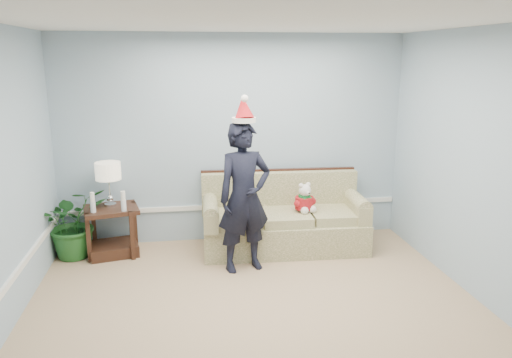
{
  "coord_description": "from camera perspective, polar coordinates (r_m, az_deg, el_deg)",
  "views": [
    {
      "loc": [
        -0.68,
        -3.9,
        2.42
      ],
      "look_at": [
        0.16,
        1.55,
        1.05
      ],
      "focal_mm": 35.0,
      "sensor_mm": 36.0,
      "label": 1
    }
  ],
  "objects": [
    {
      "name": "wainscot_trim",
      "position": [
        5.46,
        -13.47,
        -7.57
      ],
      "size": [
        4.49,
        4.99,
        0.06
      ],
      "color": "white",
      "rests_on": "room_shell"
    },
    {
      "name": "teddy_bear",
      "position": [
        6.29,
        5.56,
        -2.54
      ],
      "size": [
        0.3,
        0.3,
        0.38
      ],
      "rotation": [
        0.0,
        0.0,
        0.35
      ],
      "color": "silver",
      "rests_on": "sofa"
    },
    {
      "name": "room_shell",
      "position": [
        4.1,
        1.13,
        -1.16
      ],
      "size": [
        4.54,
        5.04,
        2.74
      ],
      "color": "tan",
      "rests_on": "ground"
    },
    {
      "name": "santa_hat",
      "position": [
        5.46,
        -1.43,
        7.9
      ],
      "size": [
        0.3,
        0.33,
        0.31
      ],
      "rotation": [
        0.0,
        0.0,
        0.16
      ],
      "color": "silver",
      "rests_on": "man"
    },
    {
      "name": "man",
      "position": [
        5.63,
        -1.35,
        -2.12
      ],
      "size": [
        0.71,
        0.56,
        1.72
      ],
      "primitive_type": "imported",
      "rotation": [
        0.0,
        0.0,
        0.26
      ],
      "color": "black",
      "rests_on": "room_shell"
    },
    {
      "name": "side_table",
      "position": [
        6.47,
        -16.03,
        -6.3
      ],
      "size": [
        0.73,
        0.65,
        0.61
      ],
      "rotation": [
        0.0,
        0.0,
        0.22
      ],
      "color": "#3E2216",
      "rests_on": "room_shell"
    },
    {
      "name": "table_lamp",
      "position": [
        6.33,
        -16.55,
        0.68
      ],
      "size": [
        0.31,
        0.31,
        0.55
      ],
      "color": "silver",
      "rests_on": "side_table"
    },
    {
      "name": "houseplant",
      "position": [
        6.5,
        -20.09,
        -4.69
      ],
      "size": [
        1.01,
        0.97,
        0.87
      ],
      "primitive_type": "imported",
      "rotation": [
        0.0,
        0.0,
        0.48
      ],
      "color": "#1E5620",
      "rests_on": "room_shell"
    },
    {
      "name": "sofa",
      "position": [
        6.44,
        3.13,
        -4.88
      ],
      "size": [
        2.08,
        0.96,
        0.96
      ],
      "rotation": [
        0.0,
        0.0,
        -0.04
      ],
      "color": "#5B6630",
      "rests_on": "room_shell"
    },
    {
      "name": "candle_pair",
      "position": [
        6.17,
        -16.54,
        -2.59
      ],
      "size": [
        0.41,
        0.06,
        0.24
      ],
      "color": "silver",
      "rests_on": "side_table"
    }
  ]
}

